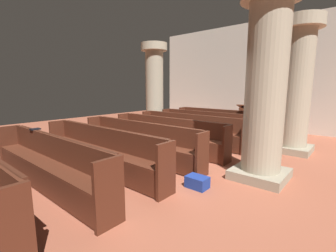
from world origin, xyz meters
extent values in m
plane|color=#AD5B42|center=(0.00, 0.00, 0.00)|extent=(19.20, 19.20, 0.00)
cube|color=silver|center=(0.00, 6.08, 2.25)|extent=(10.00, 0.16, 4.50)
cube|color=#562819|center=(-0.75, 4.02, 0.47)|extent=(3.67, 0.38, 0.05)
cube|color=#562819|center=(-0.75, 4.19, 0.71)|extent=(3.67, 0.04, 0.44)
cube|color=#492215|center=(-0.75, 4.24, 0.91)|extent=(3.52, 0.06, 0.02)
cube|color=#4E2416|center=(-2.61, 4.02, 0.46)|extent=(0.06, 0.44, 0.92)
cube|color=#4E2416|center=(1.11, 4.02, 0.46)|extent=(0.06, 0.44, 0.92)
cube|color=#522618|center=(-0.75, 3.85, 0.23)|extent=(3.67, 0.03, 0.42)
cube|color=#562819|center=(-0.75, 2.93, 0.47)|extent=(3.67, 0.38, 0.05)
cube|color=#562819|center=(-0.75, 3.10, 0.71)|extent=(3.67, 0.04, 0.44)
cube|color=#492215|center=(-0.75, 3.14, 0.91)|extent=(3.52, 0.06, 0.02)
cube|color=#4E2416|center=(-2.61, 2.93, 0.46)|extent=(0.06, 0.44, 0.92)
cube|color=#4E2416|center=(1.11, 2.93, 0.46)|extent=(0.06, 0.44, 0.92)
cube|color=#522618|center=(-0.75, 2.75, 0.23)|extent=(3.67, 0.03, 0.42)
cube|color=#562819|center=(-0.75, 1.83, 0.47)|extent=(3.67, 0.38, 0.05)
cube|color=#562819|center=(-0.75, 2.00, 0.71)|extent=(3.67, 0.04, 0.44)
cube|color=#492215|center=(-0.75, 2.05, 0.91)|extent=(3.52, 0.06, 0.02)
cube|color=#4E2416|center=(-2.61, 1.83, 0.46)|extent=(0.06, 0.44, 0.92)
cube|color=#4E2416|center=(1.11, 1.83, 0.46)|extent=(0.06, 0.44, 0.92)
cube|color=#522618|center=(-0.75, 1.66, 0.23)|extent=(3.67, 0.03, 0.42)
cube|color=#562819|center=(-0.75, 0.74, 0.47)|extent=(3.67, 0.38, 0.05)
cube|color=#562819|center=(-0.75, 0.91, 0.71)|extent=(3.67, 0.04, 0.44)
cube|color=#492215|center=(-0.75, 0.95, 0.91)|extent=(3.52, 0.06, 0.02)
cube|color=#4E2416|center=(-2.61, 0.74, 0.46)|extent=(0.06, 0.44, 0.92)
cube|color=#4E2416|center=(1.11, 0.74, 0.46)|extent=(0.06, 0.44, 0.92)
cube|color=#522618|center=(-0.75, 0.56, 0.23)|extent=(3.67, 0.03, 0.42)
cube|color=#562819|center=(-0.75, -0.36, 0.47)|extent=(3.67, 0.38, 0.05)
cube|color=#562819|center=(-0.75, -0.19, 0.71)|extent=(3.67, 0.04, 0.44)
cube|color=#492215|center=(-0.75, -0.14, 0.91)|extent=(3.52, 0.06, 0.02)
cube|color=#4E2416|center=(-2.61, -0.36, 0.46)|extent=(0.06, 0.44, 0.92)
cube|color=#4E2416|center=(1.11, -0.36, 0.46)|extent=(0.06, 0.44, 0.92)
cube|color=#522618|center=(-0.75, -0.53, 0.23)|extent=(3.67, 0.03, 0.42)
cube|color=#562819|center=(-0.75, -1.45, 0.47)|extent=(3.67, 0.38, 0.05)
cube|color=#562819|center=(-0.75, -1.28, 0.71)|extent=(3.67, 0.04, 0.44)
cube|color=#492215|center=(-0.75, -1.24, 0.91)|extent=(3.52, 0.06, 0.02)
cube|color=#4E2416|center=(-2.61, -1.45, 0.46)|extent=(0.06, 0.44, 0.92)
cube|color=#4E2416|center=(1.11, -1.45, 0.46)|extent=(0.06, 0.44, 0.92)
cube|color=#522618|center=(-0.75, -1.63, 0.23)|extent=(3.67, 0.03, 0.42)
cube|color=#562819|center=(-0.75, -2.55, 0.47)|extent=(3.67, 0.38, 0.05)
cube|color=#562819|center=(-0.75, -2.38, 0.71)|extent=(3.67, 0.04, 0.44)
cube|color=#492215|center=(-0.75, -2.33, 0.91)|extent=(3.52, 0.06, 0.02)
cube|color=#4E2416|center=(-2.61, -2.55, 0.46)|extent=(0.06, 0.44, 0.92)
cube|color=#4E2416|center=(1.11, -2.55, 0.46)|extent=(0.06, 0.44, 0.92)
cube|color=#522618|center=(-0.75, -2.72, 0.23)|extent=(3.67, 0.03, 0.42)
cube|color=#4E2416|center=(1.11, -3.64, 0.46)|extent=(0.06, 0.44, 0.92)
cube|color=#9F967E|center=(2.01, 2.93, 0.09)|extent=(1.01, 1.01, 0.18)
cylinder|color=#ADA389|center=(2.01, 2.93, 1.74)|extent=(0.75, 0.75, 3.11)
cylinder|color=#B6AB90|center=(2.01, 2.93, 3.44)|extent=(1.08, 1.08, 0.30)
cube|color=#9F967E|center=(-3.46, 3.13, 0.09)|extent=(1.01, 1.01, 0.18)
cylinder|color=#ADA389|center=(-3.46, 3.13, 1.74)|extent=(0.75, 0.75, 3.11)
cylinder|color=#B6AB90|center=(-3.46, 3.13, 3.44)|extent=(1.08, 1.08, 0.30)
cube|color=#9F967E|center=(2.01, 0.37, 0.09)|extent=(0.99, 0.99, 0.18)
cylinder|color=#ADA389|center=(2.01, 0.37, 1.74)|extent=(0.73, 0.73, 3.11)
cube|color=#562B1A|center=(-0.37, 5.26, 0.03)|extent=(0.45, 0.45, 0.06)
cube|color=brown|center=(-0.37, 5.26, 0.47)|extent=(0.28, 0.28, 0.95)
cube|color=brown|center=(-0.37, 5.26, 1.01)|extent=(0.48, 0.35, 0.15)
cube|color=black|center=(-1.68, -2.34, 0.94)|extent=(0.14, 0.18, 0.03)
cube|color=maroon|center=(1.27, 3.65, 0.13)|extent=(0.44, 0.25, 0.27)
cube|color=navy|center=(1.30, -0.81, 0.10)|extent=(0.39, 0.27, 0.21)
camera|label=1|loc=(3.43, -4.15, 1.78)|focal=24.74mm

